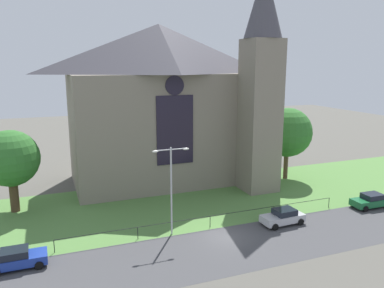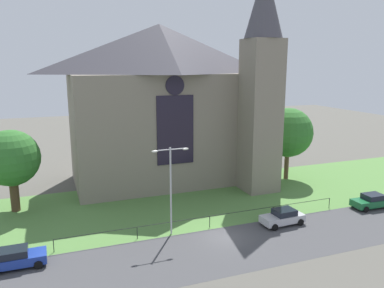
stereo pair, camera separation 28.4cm
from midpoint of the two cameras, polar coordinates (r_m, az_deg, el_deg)
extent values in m
plane|color=#56544C|center=(44.01, -0.90, -8.39)|extent=(160.00, 160.00, 0.00)
cube|color=#424244|center=(33.92, 6.37, -14.89)|extent=(120.00, 8.00, 0.01)
cube|color=#517F3D|center=(42.26, 0.05, -9.26)|extent=(120.00, 20.00, 0.01)
cube|color=gray|center=(50.13, -4.90, 2.37)|extent=(22.00, 12.00, 14.00)
pyramid|color=#47444C|center=(49.49, -5.11, 13.86)|extent=(22.00, 12.00, 6.00)
cube|color=black|center=(44.32, -2.72, 2.06)|extent=(4.40, 0.16, 8.00)
cylinder|color=black|center=(43.74, -2.78, 8.66)|extent=(2.20, 0.15, 2.20)
cube|color=gray|center=(46.52, 9.84, 3.99)|extent=(4.00, 4.00, 18.00)
cone|color=#47444C|center=(46.59, 10.44, 20.03)|extent=(4.40, 4.40, 8.00)
cylinder|color=black|center=(36.96, 2.48, -10.63)|extent=(27.91, 0.05, 0.05)
cylinder|color=black|center=(34.53, -19.97, -14.06)|extent=(0.07, 0.07, 1.10)
cylinder|color=black|center=(35.19, -8.27, -12.93)|extent=(0.06, 0.07, 1.10)
cylinder|color=black|center=(37.18, 2.48, -11.41)|extent=(0.06, 0.07, 1.10)
cylinder|color=black|center=(40.28, 11.75, -9.78)|extent=(0.06, 0.07, 1.10)
cylinder|color=black|center=(44.28, 19.44, -8.21)|extent=(0.07, 0.07, 1.10)
cylinder|color=brown|center=(53.24, 13.57, -2.94)|extent=(0.59, 0.59, 3.88)
sphere|color=#2D6B28|center=(52.32, 13.80, 1.69)|extent=(6.48, 6.48, 6.48)
cylinder|color=#4C3823|center=(44.59, -25.01, -6.86)|extent=(0.91, 0.91, 3.54)
sphere|color=#2D6B28|center=(43.56, -25.47, -1.92)|extent=(5.82, 5.82, 5.82)
cylinder|color=#B2B2B7|center=(34.56, -3.32, -7.05)|extent=(0.16, 0.16, 8.08)
cylinder|color=#B2B2B7|center=(33.31, -4.54, -0.92)|extent=(1.40, 0.10, 0.10)
cylinder|color=#B2B2B7|center=(33.73, -2.26, -0.74)|extent=(1.40, 0.10, 0.10)
ellipsoid|color=white|center=(33.14, -5.70, -1.10)|extent=(0.57, 0.26, 0.20)
ellipsoid|color=white|center=(33.96, -1.14, -0.73)|extent=(0.57, 0.26, 0.20)
cube|color=#1E3899|center=(33.28, -24.60, -15.36)|extent=(4.21, 1.83, 0.70)
cube|color=black|center=(33.02, -25.05, -14.41)|extent=(2.01, 1.61, 0.55)
cylinder|color=black|center=(34.13, -21.94, -14.97)|extent=(0.64, 0.22, 0.64)
cylinder|color=black|center=(32.52, -21.94, -16.36)|extent=(0.64, 0.22, 0.64)
cube|color=#B7B7BC|center=(38.72, 13.05, -10.65)|extent=(4.27, 1.96, 0.70)
cube|color=black|center=(38.61, 13.33, -9.73)|extent=(2.06, 1.68, 0.55)
cylinder|color=black|center=(37.36, 12.00, -11.94)|extent=(0.65, 0.24, 0.64)
cylinder|color=black|center=(38.71, 10.44, -11.00)|extent=(0.65, 0.24, 0.64)
cylinder|color=black|center=(39.03, 15.60, -11.06)|extent=(0.65, 0.24, 0.64)
cylinder|color=black|center=(40.33, 13.98, -10.21)|extent=(0.65, 0.24, 0.64)
cube|color=#196033|center=(46.06, 24.76, -7.78)|extent=(4.26, 1.93, 0.70)
cube|color=black|center=(46.00, 25.01, -7.01)|extent=(2.05, 1.66, 0.55)
cylinder|color=black|center=(44.57, 24.15, -8.77)|extent=(0.65, 0.24, 0.64)
cylinder|color=black|center=(45.80, 22.60, -8.09)|extent=(0.65, 0.24, 0.64)
cylinder|color=black|center=(47.75, 25.26, -7.52)|extent=(0.65, 0.24, 0.64)
camera|label=1|loc=(0.14, -90.20, -0.04)|focal=36.01mm
camera|label=2|loc=(0.14, 89.80, 0.04)|focal=36.01mm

